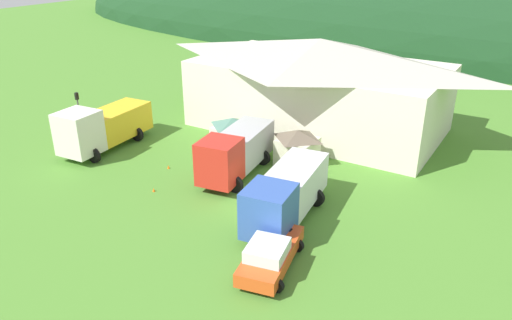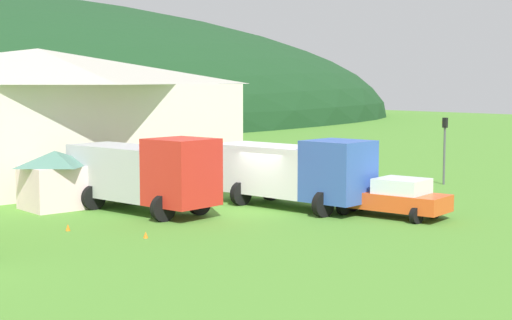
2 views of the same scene
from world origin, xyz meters
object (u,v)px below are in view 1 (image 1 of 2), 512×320
Objects in this scene: traffic_cone_near_pickup at (154,191)px; heavy_rig_striped at (102,126)px; crane_truck_red at (235,151)px; depot_building at (319,83)px; play_shed_pink at (233,134)px; traffic_cone_mid_row at (169,169)px; traffic_light_west at (79,111)px; play_shed_cream at (297,147)px; service_pickup_orange at (270,254)px; box_truck_blue at (286,194)px.

heavy_rig_striped is at bearing 157.88° from traffic_cone_near_pickup.
crane_truck_red is 5.94m from traffic_cone_near_pickup.
depot_building is 8.98m from play_shed_pink.
depot_building is at bearing 133.56° from heavy_rig_striped.
depot_building is 7.47× the size of play_shed_pink.
play_shed_pink is 9.91m from heavy_rig_striped.
traffic_cone_mid_row is (-4.58, -1.63, -1.79)m from crane_truck_red.
play_shed_pink is at bearing 21.19° from traffic_light_west.
service_pickup_orange is (4.54, -11.58, -0.50)m from play_shed_cream.
traffic_light_west is 8.06× the size of traffic_cone_near_pickup.
heavy_rig_striped reaches higher than service_pickup_orange.
traffic_light_west is 9.82m from traffic_cone_mid_row.
play_shed_pink is at bearing 115.62° from heavy_rig_striped.
box_truck_blue reaches higher than traffic_cone_mid_row.
play_shed_cream is 14.80m from heavy_rig_striped.
play_shed_cream is at bearing -170.09° from service_pickup_orange.
box_truck_blue is at bearing 8.46° from traffic_cone_near_pickup.
depot_building is 17.60m from heavy_rig_striped.
depot_building is at bearing -172.53° from service_pickup_orange.
depot_building is at bearing 77.15° from traffic_cone_near_pickup.
service_pickup_orange is 10.78m from traffic_cone_near_pickup.
crane_truck_red is at bearing 56.96° from traffic_cone_near_pickup.
box_truck_blue reaches higher than play_shed_pink.
crane_truck_red is at bearing -53.78° from play_shed_pink.
traffic_light_west reaches higher than traffic_cone_mid_row.
play_shed_pink is 0.36× the size of box_truck_blue.
depot_building is 5.54× the size of traffic_light_west.
play_shed_pink is 0.36× the size of heavy_rig_striped.
crane_truck_red is 0.97× the size of box_truck_blue.
traffic_cone_mid_row is (-2.05, -5.08, -1.35)m from play_shed_pink.
depot_building is 2.66× the size of box_truck_blue.
heavy_rig_striped reaches higher than traffic_cone_near_pickup.
traffic_cone_mid_row is at bearing -128.86° from service_pickup_orange.
box_truck_blue is 10.58m from traffic_cone_mid_row.
play_shed_cream is 0.34× the size of box_truck_blue.
heavy_rig_striped reaches higher than box_truck_blue.
traffic_cone_near_pickup is (-3.09, -4.75, -1.79)m from crane_truck_red.
heavy_rig_striped is 16.69× the size of traffic_cone_near_pickup.
play_shed_cream is at bearing 56.07° from traffic_cone_near_pickup.
box_truck_blue reaches higher than service_pickup_orange.
crane_truck_red is 5.18m from traffic_cone_mid_row.
play_shed_cream reaches higher than traffic_cone_near_pickup.
crane_truck_red reaches higher than service_pickup_orange.
depot_building is 14.63m from traffic_cone_mid_row.
box_truck_blue is at bearing -71.18° from depot_building.
crane_truck_red reaches higher than box_truck_blue.
traffic_cone_near_pickup is at bearing -64.47° from traffic_cone_mid_row.
depot_building reaches higher than traffic_cone_near_pickup.
traffic_light_west is (-16.77, -4.86, 1.07)m from play_shed_cream.
box_truck_blue is 4.65m from service_pickup_orange.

